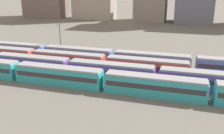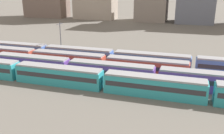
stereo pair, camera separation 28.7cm
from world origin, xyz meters
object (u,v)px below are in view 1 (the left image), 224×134
object	(u,v)px
train_track_1	(111,72)
train_track_2	(68,60)
catenary_pole_1	(60,38)
train_track_0	(104,80)
train_track_3	(193,64)

from	to	relation	value
train_track_1	train_track_2	world-z (taller)	same
train_track_1	catenary_pole_1	size ratio (longest dim) A/B	9.65
train_track_1	train_track_2	distance (m)	13.37
train_track_0	train_track_1	distance (m)	5.21
train_track_2	catenary_pole_1	bearing A→B (deg)	127.18
train_track_2	catenary_pole_1	size ratio (longest dim) A/B	5.75
train_track_0	train_track_2	world-z (taller)	same
train_track_2	train_track_3	size ratio (longest dim) A/B	0.50
train_track_3	catenary_pole_1	xyz separation A→B (m)	(-34.95, 3.10, 3.49)
train_track_0	train_track_3	size ratio (longest dim) A/B	0.66
catenary_pole_1	train_track_2	bearing A→B (deg)	-52.82
train_track_0	train_track_1	size ratio (longest dim) A/B	0.80
train_track_3	catenary_pole_1	world-z (taller)	catenary_pole_1
train_track_1	train_track_2	bearing A→B (deg)	157.11
train_track_3	train_track_0	bearing A→B (deg)	-135.91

